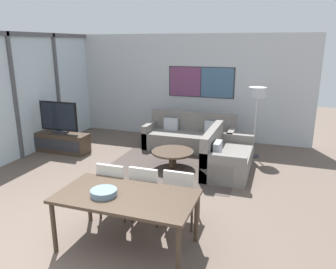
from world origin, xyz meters
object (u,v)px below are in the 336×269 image
object	(u,v)px
tv_console	(61,142)
dining_chair_right	(181,193)
dining_chair_left	(115,186)
dining_chair_centre	(147,190)
sofa_side	(224,158)
fruit_bowl	(104,192)
television	(59,118)
sofa_main	(190,138)
dining_table	(126,200)
coffee_table	(173,155)
floor_lamp	(257,97)

from	to	relation	value
tv_console	dining_chair_right	xyz separation A→B (m)	(3.72, -2.26, 0.27)
dining_chair_left	dining_chair_right	world-z (taller)	same
dining_chair_left	dining_chair_centre	bearing A→B (deg)	4.14
sofa_side	dining_chair_right	size ratio (longest dim) A/B	1.85
dining_chair_centre	dining_chair_right	distance (m)	0.50
fruit_bowl	sofa_side	bearing A→B (deg)	72.31
television	sofa_main	distance (m)	3.22
dining_chair_centre	sofa_main	bearing A→B (deg)	95.11
tv_console	dining_table	xyz separation A→B (m)	(3.22, -2.97, 0.43)
sofa_main	sofa_side	world-z (taller)	same
sofa_main	dining_chair_centre	world-z (taller)	dining_chair_centre
dining_table	sofa_side	bearing A→B (deg)	76.21
sofa_side	dining_chair_centre	bearing A→B (deg)	162.48
television	sofa_main	xyz separation A→B (m)	(2.90, 1.27, -0.56)
coffee_table	dining_chair_left	world-z (taller)	dining_chair_left
coffee_table	dining_chair_left	distance (m)	2.22
dining_table	dining_chair_centre	bearing A→B (deg)	90.00
dining_chair_right	sofa_main	bearing A→B (deg)	103.10
tv_console	dining_chair_left	bearing A→B (deg)	-40.66
tv_console	fruit_bowl	size ratio (longest dim) A/B	4.30
dining_table	fruit_bowl	size ratio (longest dim) A/B	5.30
coffee_table	fruit_bowl	distance (m)	2.98
dining_chair_left	dining_chair_centre	world-z (taller)	same
television	sofa_side	world-z (taller)	television
coffee_table	dining_table	world-z (taller)	dining_table
television	sofa_main	bearing A→B (deg)	23.62
coffee_table	dining_table	size ratio (longest dim) A/B	0.51
tv_console	sofa_main	xyz separation A→B (m)	(2.90, 1.27, 0.05)
television	sofa_main	world-z (taller)	television
sofa_side	floor_lamp	xyz separation A→B (m)	(0.49, 1.11, 1.12)
dining_table	floor_lamp	world-z (taller)	floor_lamp
television	coffee_table	distance (m)	2.96
sofa_side	dining_chair_centre	xyz separation A→B (m)	(-0.74, -2.35, 0.22)
coffee_table	dining_chair_right	size ratio (longest dim) A/B	1.00
sofa_main	dining_chair_left	distance (m)	3.61
dining_chair_centre	television	bearing A→B (deg)	144.48
television	floor_lamp	world-z (taller)	floor_lamp
sofa_main	coffee_table	distance (m)	1.40
dining_table	floor_lamp	bearing A→B (deg)	73.46
television	dining_chair_left	world-z (taller)	television
tv_console	dining_table	bearing A→B (deg)	-42.72
television	coffee_table	xyz separation A→B (m)	(2.90, -0.13, -0.56)
tv_console	dining_chair_left	world-z (taller)	dining_chair_left
tv_console	dining_chair_left	distance (m)	3.59
dining_chair_right	tv_console	bearing A→B (deg)	148.76
sofa_side	floor_lamp	distance (m)	1.65
dining_table	dining_chair_right	world-z (taller)	dining_chair_right
sofa_main	coffee_table	size ratio (longest dim) A/B	2.50
sofa_side	coffee_table	bearing A→B (deg)	99.97
coffee_table	sofa_side	bearing A→B (deg)	9.97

